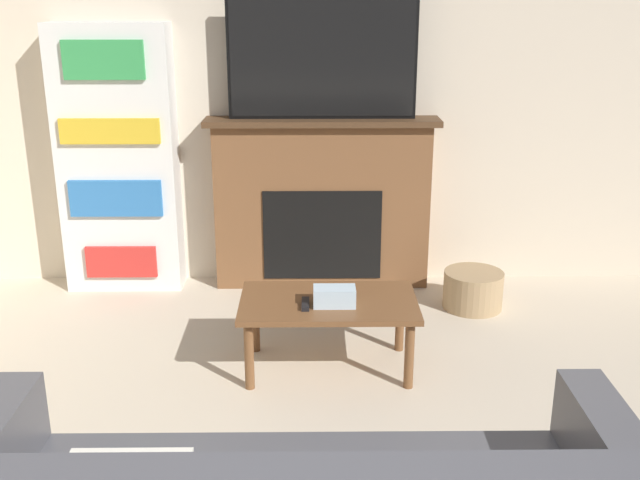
# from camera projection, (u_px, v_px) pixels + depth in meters

# --- Properties ---
(wall_back) EXTENTS (6.59, 0.06, 2.70)m
(wall_back) POSITION_uv_depth(u_px,v_px,m) (320.00, 88.00, 5.01)
(wall_back) COLOR beige
(wall_back) RESTS_ON ground_plane
(fireplace) EXTENTS (1.56, 0.28, 1.17)m
(fireplace) POSITION_uv_depth(u_px,v_px,m) (322.00, 203.00, 5.12)
(fireplace) COLOR brown
(fireplace) RESTS_ON ground_plane
(tv) EXTENTS (1.22, 0.03, 0.76)m
(tv) POSITION_uv_depth(u_px,v_px,m) (322.00, 59.00, 4.79)
(tv) COLOR black
(tv) RESTS_ON fireplace
(coffee_table) EXTENTS (0.95, 0.55, 0.40)m
(coffee_table) POSITION_uv_depth(u_px,v_px,m) (328.00, 309.00, 4.00)
(coffee_table) COLOR brown
(coffee_table) RESTS_ON ground_plane
(tissue_box) EXTENTS (0.22, 0.12, 0.10)m
(tissue_box) POSITION_uv_depth(u_px,v_px,m) (334.00, 296.00, 3.90)
(tissue_box) COLOR silver
(tissue_box) RESTS_ON coffee_table
(remote_control) EXTENTS (0.04, 0.15, 0.02)m
(remote_control) POSITION_uv_depth(u_px,v_px,m) (305.00, 304.00, 3.90)
(remote_control) COLOR black
(remote_control) RESTS_ON coffee_table
(bookshelf) EXTENTS (0.78, 0.29, 1.78)m
(bookshelf) POSITION_uv_depth(u_px,v_px,m) (118.00, 161.00, 4.98)
(bookshelf) COLOR white
(bookshelf) RESTS_ON ground_plane
(storage_basket) EXTENTS (0.38, 0.38, 0.24)m
(storage_basket) POSITION_uv_depth(u_px,v_px,m) (473.00, 290.00, 4.86)
(storage_basket) COLOR tan
(storage_basket) RESTS_ON ground_plane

